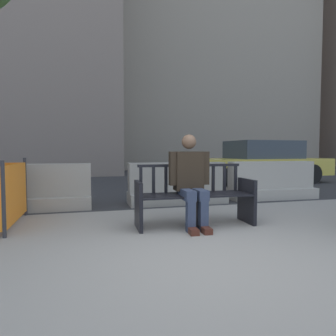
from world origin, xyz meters
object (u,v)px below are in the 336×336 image
(jersey_barrier_left, at_px, (34,191))
(jersey_barrier_right, at_px, (271,183))
(seated_person, at_px, (191,178))
(street_bench, at_px, (194,198))
(jersey_barrier_centre, at_px, (177,187))
(car_taxi_near, at_px, (259,162))

(jersey_barrier_left, bearing_deg, jersey_barrier_right, 0.47)
(seated_person, bearing_deg, jersey_barrier_left, 141.76)
(street_bench, bearing_deg, jersey_barrier_left, 143.52)
(jersey_barrier_centre, height_order, jersey_barrier_right, same)
(jersey_barrier_centre, distance_m, car_taxi_near, 5.03)
(seated_person, bearing_deg, street_bench, 34.16)
(seated_person, relative_size, jersey_barrier_centre, 0.66)
(street_bench, xyz_separation_m, car_taxi_near, (4.16, 4.98, 0.30))
(seated_person, distance_m, jersey_barrier_left, 3.02)
(street_bench, relative_size, seated_person, 1.29)
(jersey_barrier_right, bearing_deg, street_bench, -143.79)
(jersey_barrier_left, xyz_separation_m, car_taxi_near, (6.60, 3.18, 0.36))
(jersey_barrier_centre, relative_size, car_taxi_near, 0.42)
(street_bench, distance_m, jersey_barrier_centre, 1.82)
(jersey_barrier_centre, distance_m, jersey_barrier_left, 2.72)
(jersey_barrier_centre, relative_size, jersey_barrier_right, 0.99)
(street_bench, height_order, car_taxi_near, car_taxi_near)
(seated_person, height_order, jersey_barrier_centre, seated_person)
(jersey_barrier_centre, bearing_deg, street_bench, -98.97)
(seated_person, distance_m, car_taxi_near, 6.59)
(seated_person, relative_size, car_taxi_near, 0.28)
(jersey_barrier_left, relative_size, car_taxi_near, 0.42)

